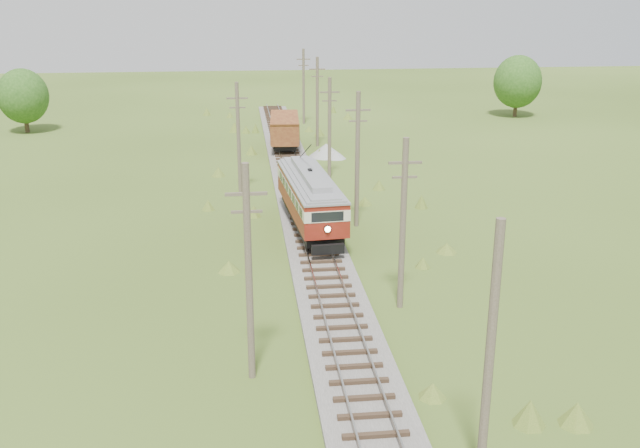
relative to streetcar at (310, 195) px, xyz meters
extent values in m
cube|color=#605B54|center=(0.00, 3.83, -2.40)|extent=(3.60, 96.00, 0.25)
cube|color=#726659|center=(-0.72, 3.83, -2.04)|extent=(0.08, 96.00, 0.17)
cube|color=#726659|center=(0.72, 3.83, -2.04)|extent=(0.08, 96.00, 0.17)
cube|color=#2D2116|center=(0.00, 3.83, -2.20)|extent=(2.40, 96.00, 0.16)
cube|color=black|center=(0.00, 0.00, -1.54)|extent=(3.06, 10.72, 0.43)
cube|color=maroon|center=(0.00, 0.00, -0.58)|extent=(3.53, 11.66, 1.05)
cube|color=beige|center=(0.00, 0.00, 0.28)|extent=(3.57, 11.72, 0.67)
cube|color=black|center=(0.00, 0.00, 0.28)|extent=(3.55, 11.21, 0.53)
cube|color=maroon|center=(0.00, 0.00, 0.76)|extent=(3.53, 11.66, 0.29)
cube|color=gray|center=(0.00, 0.00, 1.08)|extent=(3.60, 11.78, 0.36)
cube|color=gray|center=(0.00, 0.00, 1.40)|extent=(1.85, 8.69, 0.38)
sphere|color=#FFF2BF|center=(0.44, -5.81, -0.44)|extent=(0.34, 0.34, 0.34)
cylinder|color=black|center=(-0.13, 1.72, 2.49)|extent=(0.39, 4.45, 1.85)
cylinder|color=black|center=(-0.39, -4.39, -1.59)|extent=(0.17, 0.77, 0.77)
cylinder|color=black|center=(1.04, -4.28, -1.59)|extent=(0.17, 0.77, 0.77)
cylinder|color=black|center=(-1.04, 4.29, -1.59)|extent=(0.17, 0.77, 0.77)
cylinder|color=black|center=(0.39, 4.39, -1.59)|extent=(0.17, 0.77, 0.77)
cube|color=black|center=(0.00, 25.41, -1.61)|extent=(2.57, 7.50, 0.51)
cube|color=#612817|center=(0.00, 25.41, -0.33)|extent=(3.15, 8.35, 2.05)
cube|color=#612817|center=(0.00, 25.41, 0.75)|extent=(3.21, 8.51, 0.12)
cylinder|color=black|center=(-0.91, 23.00, -1.56)|extent=(0.17, 0.83, 0.82)
cylinder|color=black|center=(0.62, 22.91, -1.56)|extent=(0.17, 0.83, 0.82)
cylinder|color=black|center=(-0.62, 27.91, -1.56)|extent=(0.17, 0.83, 0.82)
cylinder|color=black|center=(0.91, 27.82, -1.56)|extent=(0.17, 0.83, 0.82)
cone|color=gray|center=(3.72, 22.00, -1.91)|extent=(3.32, 3.32, 1.25)
cone|color=gray|center=(4.55, 20.97, -2.17)|extent=(1.87, 1.87, 0.73)
cylinder|color=brown|center=(3.10, -25.17, 1.87)|extent=(0.30, 0.30, 8.80)
cylinder|color=brown|center=(3.30, -12.17, 1.77)|extent=(0.30, 0.30, 8.60)
cube|color=brown|center=(3.30, -12.17, 4.87)|extent=(1.60, 0.12, 0.12)
cube|color=brown|center=(3.30, -12.17, 4.17)|extent=(1.20, 0.10, 0.10)
cylinder|color=brown|center=(3.20, 0.83, 1.97)|extent=(0.30, 0.30, 9.00)
cube|color=brown|center=(3.20, 0.83, 5.27)|extent=(1.60, 0.12, 0.12)
cube|color=brown|center=(3.20, 0.83, 4.57)|extent=(1.20, 0.10, 0.10)
cylinder|color=brown|center=(3.00, 13.83, 1.67)|extent=(0.30, 0.30, 8.40)
cube|color=brown|center=(3.00, 13.83, 4.67)|extent=(1.60, 0.12, 0.12)
cube|color=brown|center=(3.00, 13.83, 3.97)|extent=(1.20, 0.10, 0.10)
cylinder|color=brown|center=(3.40, 26.83, 1.92)|extent=(0.30, 0.30, 8.90)
cube|color=brown|center=(3.40, 26.83, 5.17)|extent=(1.60, 0.12, 0.12)
cube|color=brown|center=(3.40, 26.83, 4.47)|extent=(1.20, 0.10, 0.10)
cylinder|color=brown|center=(3.20, 39.83, 1.82)|extent=(0.30, 0.30, 8.70)
cube|color=brown|center=(3.20, 39.83, 4.97)|extent=(1.60, 0.12, 0.12)
cube|color=brown|center=(3.20, 39.83, 4.27)|extent=(1.20, 0.10, 0.10)
cylinder|color=brown|center=(-4.20, -18.17, 1.97)|extent=(0.30, 0.30, 9.00)
cube|color=brown|center=(-4.20, -18.17, 5.27)|extent=(1.60, 0.12, 0.12)
cube|color=brown|center=(-4.20, -18.17, 4.57)|extent=(1.20, 0.10, 0.10)
cylinder|color=brown|center=(-4.50, 9.83, 1.77)|extent=(0.30, 0.30, 8.60)
cube|color=brown|center=(-4.50, 9.83, 4.87)|extent=(1.60, 0.12, 0.12)
cube|color=brown|center=(-4.50, 9.83, 4.17)|extent=(1.20, 0.10, 0.10)
cylinder|color=#38281C|center=(-28.00, 37.83, -1.36)|extent=(0.50, 0.50, 2.34)
ellipsoid|color=#234B16|center=(-28.00, 37.83, 1.50)|extent=(5.46, 5.46, 6.01)
cylinder|color=#38281C|center=(30.00, 41.83, -1.27)|extent=(0.50, 0.50, 2.52)
ellipsoid|color=#234B16|center=(30.00, 41.83, 1.81)|extent=(5.88, 5.88, 6.47)
camera|label=1|loc=(-4.32, -44.11, 12.55)|focal=40.00mm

